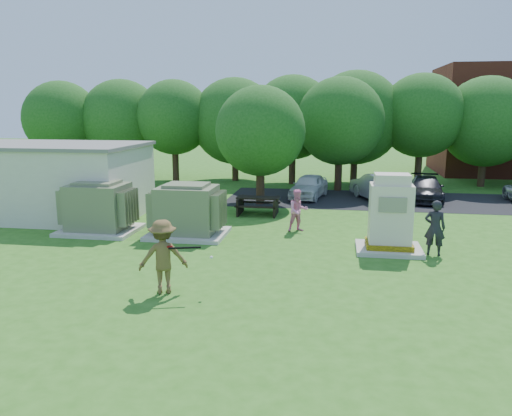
% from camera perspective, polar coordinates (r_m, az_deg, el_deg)
% --- Properties ---
extents(ground, '(120.00, 120.00, 0.00)m').
position_cam_1_polar(ground, '(15.02, -2.49, -7.88)').
color(ground, '#2D6619').
rests_on(ground, ground).
extents(service_building, '(10.00, 5.00, 3.20)m').
position_cam_1_polar(service_building, '(25.31, -24.22, 2.80)').
color(service_building, beige).
rests_on(service_building, ground).
extents(service_building_roof, '(10.20, 5.20, 0.15)m').
position_cam_1_polar(service_building_roof, '(25.14, -24.53, 6.57)').
color(service_building_roof, slate).
rests_on(service_building_roof, service_building).
extents(parking_strip, '(20.00, 6.00, 0.01)m').
position_cam_1_polar(parking_strip, '(28.11, 17.48, 0.75)').
color(parking_strip, '#232326').
rests_on(parking_strip, ground).
extents(transformer_left, '(3.00, 2.40, 2.07)m').
position_cam_1_polar(transformer_left, '(21.02, -17.53, -0.05)').
color(transformer_left, beige).
rests_on(transformer_left, ground).
extents(transformer_right, '(3.00, 2.40, 2.07)m').
position_cam_1_polar(transformer_right, '(19.65, -7.85, -0.39)').
color(transformer_right, beige).
rests_on(transformer_right, ground).
extents(generator_cabinet, '(2.24, 1.84, 2.73)m').
position_cam_1_polar(generator_cabinet, '(17.93, 15.08, -1.09)').
color(generator_cabinet, beige).
rests_on(generator_cabinet, ground).
extents(picnic_table, '(1.97, 1.48, 0.84)m').
position_cam_1_polar(picnic_table, '(23.39, 0.22, 0.51)').
color(picnic_table, black).
rests_on(picnic_table, ground).
extents(batter, '(1.50, 1.17, 2.03)m').
position_cam_1_polar(batter, '(13.72, -10.57, -5.48)').
color(batter, brown).
rests_on(batter, ground).
extents(person_by_generator, '(0.76, 0.57, 1.91)m').
position_cam_1_polar(person_by_generator, '(17.97, 19.76, -2.14)').
color(person_by_generator, black).
rests_on(person_by_generator, ground).
extents(person_at_picnic, '(1.03, 0.93, 1.72)m').
position_cam_1_polar(person_at_picnic, '(20.25, 4.83, -0.29)').
color(person_at_picnic, pink).
rests_on(person_at_picnic, ground).
extents(car_white, '(2.27, 4.08, 1.31)m').
position_cam_1_polar(car_white, '(27.90, 6.07, 2.51)').
color(car_white, white).
rests_on(car_white, ground).
extents(car_silver_a, '(3.18, 4.87, 1.52)m').
position_cam_1_polar(car_silver_a, '(27.57, 13.96, 2.34)').
color(car_silver_a, '#AEAEB3').
rests_on(car_silver_a, ground).
extents(car_dark, '(2.27, 4.54, 1.27)m').
position_cam_1_polar(car_dark, '(28.53, 18.81, 2.11)').
color(car_dark, black).
rests_on(car_dark, ground).
extents(batting_equipment, '(1.26, 0.49, 0.40)m').
position_cam_1_polar(batting_equipment, '(13.36, -8.03, -4.70)').
color(batting_equipment, black).
rests_on(batting_equipment, ground).
extents(tree_row, '(41.30, 13.30, 7.30)m').
position_cam_1_polar(tree_row, '(32.40, 7.33, 9.93)').
color(tree_row, '#47301E').
rests_on(tree_row, ground).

